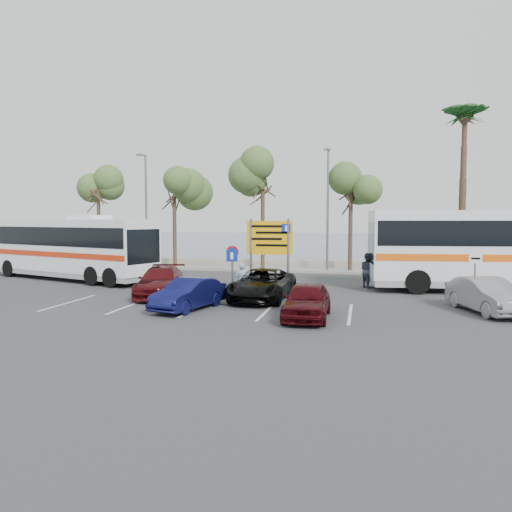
% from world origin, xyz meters
% --- Properties ---
extents(ground, '(120.00, 120.00, 0.00)m').
position_xyz_m(ground, '(0.00, 0.00, 0.00)').
color(ground, '#38383A').
rests_on(ground, ground).
extents(kerb_strip, '(44.00, 2.40, 0.15)m').
position_xyz_m(kerb_strip, '(0.00, 14.00, 0.07)').
color(kerb_strip, gray).
rests_on(kerb_strip, ground).
extents(seawall, '(48.00, 0.80, 0.60)m').
position_xyz_m(seawall, '(0.00, 16.00, 0.30)').
color(seawall, gray).
rests_on(seawall, ground).
extents(sea, '(140.00, 140.00, 0.00)m').
position_xyz_m(sea, '(0.00, 60.00, 0.01)').
color(sea, '#42546B').
rests_on(sea, ground).
extents(tree_far_left, '(3.20, 3.20, 7.60)m').
position_xyz_m(tree_far_left, '(-14.00, 14.00, 6.33)').
color(tree_far_left, '#382619').
rests_on(tree_far_left, kerb_strip).
extents(tree_left, '(3.20, 3.20, 7.20)m').
position_xyz_m(tree_left, '(-8.00, 14.00, 6.00)').
color(tree_left, '#382619').
rests_on(tree_left, kerb_strip).
extents(tree_mid, '(3.20, 3.20, 8.00)m').
position_xyz_m(tree_mid, '(-1.50, 14.00, 6.65)').
color(tree_mid, '#382619').
rests_on(tree_mid, kerb_strip).
extents(tree_right, '(3.20, 3.20, 7.40)m').
position_xyz_m(tree_right, '(4.50, 14.00, 6.17)').
color(tree_right, '#382619').
rests_on(tree_right, kerb_strip).
extents(palm_tree, '(4.80, 4.80, 11.20)m').
position_xyz_m(palm_tree, '(11.50, 14.00, 9.87)').
color(palm_tree, '#382619').
rests_on(palm_tree, kerb_strip).
extents(street_lamp_left, '(0.45, 1.15, 8.01)m').
position_xyz_m(street_lamp_left, '(-10.00, 13.52, 4.60)').
color(street_lamp_left, slate).
rests_on(street_lamp_left, kerb_strip).
extents(street_lamp_right, '(0.45, 1.15, 8.01)m').
position_xyz_m(street_lamp_right, '(3.00, 13.52, 4.60)').
color(street_lamp_right, slate).
rests_on(street_lamp_right, kerb_strip).
extents(direction_sign, '(2.20, 0.12, 3.60)m').
position_xyz_m(direction_sign, '(1.00, 3.20, 2.43)').
color(direction_sign, slate).
rests_on(direction_sign, ground).
extents(sign_no_stop, '(0.60, 0.08, 2.35)m').
position_xyz_m(sign_no_stop, '(-0.60, 2.38, 1.58)').
color(sign_no_stop, slate).
rests_on(sign_no_stop, ground).
extents(sign_parking, '(0.50, 0.07, 2.25)m').
position_xyz_m(sign_parking, '(-0.20, 0.79, 1.47)').
color(sign_parking, slate).
rests_on(sign_parking, ground).
extents(sign_taxi, '(0.50, 0.07, 2.20)m').
position_xyz_m(sign_taxi, '(9.80, 1.49, 1.42)').
color(sign_taxi, slate).
rests_on(sign_taxi, ground).
extents(lane_markings, '(12.02, 4.20, 0.01)m').
position_xyz_m(lane_markings, '(-1.14, -1.00, 0.00)').
color(lane_markings, silver).
rests_on(lane_markings, ground).
extents(coach_bus_left, '(12.36, 6.64, 3.80)m').
position_xyz_m(coach_bus_left, '(-11.70, 6.50, 1.76)').
color(coach_bus_left, white).
rests_on(coach_bus_left, ground).
extents(car_blue, '(2.20, 3.96, 1.23)m').
position_xyz_m(car_blue, '(-1.40, -1.41, 0.62)').
color(car_blue, '#10144E').
rests_on(car_blue, ground).
extents(car_maroon, '(2.85, 4.97, 1.36)m').
position_xyz_m(car_maroon, '(-3.80, 1.50, 0.68)').
color(car_maroon, '#530D12').
rests_on(car_maroon, ground).
extents(car_red, '(1.58, 3.88, 1.32)m').
position_xyz_m(car_red, '(3.40, -2.22, 0.66)').
color(car_red, '#44090F').
rests_on(car_red, ground).
extents(suv_black, '(2.54, 5.07, 1.38)m').
position_xyz_m(suv_black, '(1.00, 1.50, 0.69)').
color(suv_black, black).
rests_on(suv_black, ground).
extents(car_silver_b, '(2.57, 4.30, 1.34)m').
position_xyz_m(car_silver_b, '(10.00, 0.34, 0.67)').
color(car_silver_b, gray).
rests_on(car_silver_b, ground).
extents(pedestrian_near, '(0.65, 0.48, 1.61)m').
position_xyz_m(pedestrian_near, '(0.01, 1.70, 0.81)').
color(pedestrian_near, '#86A2C3').
rests_on(pedestrian_near, ground).
extents(pedestrian_far, '(1.07, 1.13, 1.83)m').
position_xyz_m(pedestrian_far, '(5.60, 6.50, 0.92)').
color(pedestrian_far, '#363E51').
rests_on(pedestrian_far, ground).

